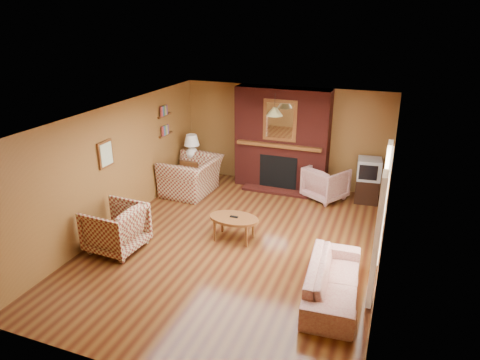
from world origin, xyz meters
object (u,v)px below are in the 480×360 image
at_px(floral_armchair, 326,183).
at_px(plaid_armchair, 116,228).
at_px(floral_sofa, 333,281).
at_px(fireplace, 282,140).
at_px(crt_tv, 369,169).
at_px(coffee_table, 234,220).
at_px(plaid_loveseat, 191,176).
at_px(side_table, 193,171).
at_px(tv_stand, 367,190).
at_px(table_lamp, 192,146).

bearing_deg(floral_armchair, plaid_armchair, 79.54).
bearing_deg(floral_sofa, fireplace, 21.91).
xyz_separation_m(plaid_armchair, crt_tv, (4.00, 3.70, 0.36)).
distance_m(fireplace, coffee_table, 2.94).
xyz_separation_m(floral_armchair, coffee_table, (-1.26, -2.49, 0.02)).
height_order(fireplace, floral_sofa, fireplace).
bearing_deg(coffee_table, crt_tv, 50.73).
xyz_separation_m(plaid_loveseat, side_table, (-0.25, 0.57, -0.11)).
bearing_deg(tv_stand, plaid_armchair, -141.29).
relative_size(plaid_loveseat, tv_stand, 2.38).
bearing_deg(tv_stand, coffee_table, -133.34).
height_order(fireplace, tv_stand, fireplace).
bearing_deg(side_table, floral_sofa, -40.31).
height_order(side_table, crt_tv, crt_tv).
bearing_deg(plaid_loveseat, floral_armchair, 106.48).
bearing_deg(crt_tv, plaid_armchair, -137.20).
relative_size(floral_armchair, side_table, 1.33).
relative_size(plaid_armchair, table_lamp, 1.49).
height_order(floral_armchair, table_lamp, table_lamp).
distance_m(plaid_loveseat, floral_sofa, 4.70).
xyz_separation_m(floral_armchair, crt_tv, (0.90, 0.15, 0.40)).
height_order(plaid_loveseat, side_table, plaid_loveseat).
bearing_deg(fireplace, tv_stand, -5.15).
bearing_deg(fireplace, side_table, -165.71).
height_order(plaid_loveseat, crt_tv, crt_tv).
relative_size(fireplace, crt_tv, 4.39).
height_order(coffee_table, side_table, side_table).
distance_m(floral_sofa, side_table, 5.25).
height_order(fireplace, crt_tv, fireplace).
bearing_deg(plaid_loveseat, crt_tv, 105.37).
relative_size(side_table, tv_stand, 1.14).
bearing_deg(plaid_loveseat, coffee_table, 47.42).
height_order(fireplace, coffee_table, fireplace).
bearing_deg(tv_stand, floral_armchair, -174.36).
bearing_deg(crt_tv, floral_armchair, -170.58).
height_order(floral_armchair, side_table, floral_armchair).
bearing_deg(floral_armchair, floral_sofa, 132.42).
bearing_deg(table_lamp, plaid_armchair, -87.44).
height_order(fireplace, plaid_loveseat, fireplace).
xyz_separation_m(plaid_loveseat, floral_sofa, (3.75, -2.82, -0.15)).
relative_size(floral_sofa, table_lamp, 3.02).
relative_size(floral_armchair, coffee_table, 0.88).
relative_size(plaid_loveseat, table_lamp, 2.11).
distance_m(coffee_table, tv_stand, 3.42).
xyz_separation_m(plaid_armchair, side_table, (-0.15, 3.36, -0.11)).
distance_m(side_table, table_lamp, 0.66).
height_order(plaid_armchair, floral_armchair, plaid_armchair).
xyz_separation_m(floral_armchair, side_table, (-3.25, -0.20, -0.06)).
bearing_deg(crt_tv, side_table, -175.26).
distance_m(floral_armchair, tv_stand, 0.92).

